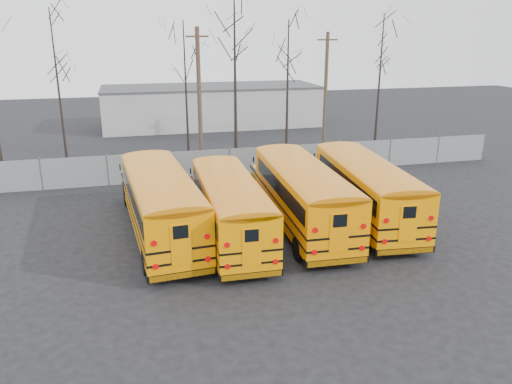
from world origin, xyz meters
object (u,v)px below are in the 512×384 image
object	(u,v)px
bus_b	(229,202)
utility_pole_left	(199,97)
bus_c	(301,190)
bus_d	(365,185)
utility_pole_right	(326,89)
bus_a	(160,199)

from	to	relation	value
bus_b	utility_pole_left	distance (m)	14.33
bus_b	bus_c	xyz separation A→B (m)	(3.80, 0.61, 0.14)
bus_d	utility_pole_right	size ratio (longest dim) A/B	1.25
bus_a	bus_d	bearing A→B (deg)	-5.69
bus_c	bus_b	bearing A→B (deg)	-168.59
bus_b	utility_pole_left	size ratio (longest dim) A/B	1.13
bus_d	utility_pole_left	world-z (taller)	utility_pole_left
bus_d	bus_a	bearing A→B (deg)	-175.67
bus_c	utility_pole_right	bearing A→B (deg)	67.41
bus_d	utility_pole_left	size ratio (longest dim) A/B	1.21
bus_a	utility_pole_right	world-z (taller)	utility_pole_right
bus_a	utility_pole_left	size ratio (longest dim) A/B	1.22
bus_c	utility_pole_left	bearing A→B (deg)	105.66
bus_b	bus_a	bearing A→B (deg)	164.15
bus_a	bus_c	distance (m)	6.96
bus_c	bus_d	bearing A→B (deg)	5.24
bus_b	utility_pole_right	distance (m)	21.83
bus_b	bus_c	world-z (taller)	bus_c
bus_d	utility_pole_right	world-z (taller)	utility_pole_right
bus_a	bus_d	xyz separation A→B (m)	(10.49, -0.18, -0.03)
bus_a	bus_c	xyz separation A→B (m)	(6.95, -0.36, 0.01)
bus_c	bus_d	distance (m)	3.55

